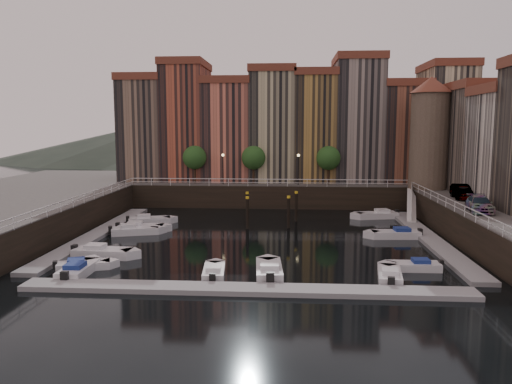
# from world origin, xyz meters

# --- Properties ---
(ground) EXTENTS (200.00, 200.00, 0.00)m
(ground) POSITION_xyz_m (0.00, 0.00, 0.00)
(ground) COLOR black
(ground) RESTS_ON ground
(quay_far) EXTENTS (80.00, 20.00, 3.00)m
(quay_far) POSITION_xyz_m (0.00, 26.00, 1.50)
(quay_far) COLOR black
(quay_far) RESTS_ON ground
(dock_left) EXTENTS (2.00, 28.00, 0.35)m
(dock_left) POSITION_xyz_m (-16.20, -1.00, 0.17)
(dock_left) COLOR gray
(dock_left) RESTS_ON ground
(dock_right) EXTENTS (2.00, 28.00, 0.35)m
(dock_right) POSITION_xyz_m (16.20, -1.00, 0.17)
(dock_right) COLOR gray
(dock_right) RESTS_ON ground
(dock_near) EXTENTS (30.00, 2.00, 0.35)m
(dock_near) POSITION_xyz_m (0.00, -17.00, 0.17)
(dock_near) COLOR gray
(dock_near) RESTS_ON ground
(mountains) EXTENTS (145.00, 100.00, 18.00)m
(mountains) POSITION_xyz_m (1.72, 110.00, 7.92)
(mountains) COLOR #2D382D
(mountains) RESTS_ON ground
(far_terrace) EXTENTS (48.70, 10.30, 17.50)m
(far_terrace) POSITION_xyz_m (3.31, 23.50, 10.95)
(far_terrace) COLOR #7D6350
(far_terrace) RESTS_ON quay_far
(corner_tower) EXTENTS (5.20, 5.20, 13.80)m
(corner_tower) POSITION_xyz_m (20.00, 14.50, 10.19)
(corner_tower) COLOR #6B5B4C
(corner_tower) RESTS_ON quay_right
(promenade_trees) EXTENTS (21.20, 3.20, 5.20)m
(promenade_trees) POSITION_xyz_m (-1.33, 18.20, 6.58)
(promenade_trees) COLOR black
(promenade_trees) RESTS_ON quay_far
(street_lamps) EXTENTS (10.36, 0.36, 4.18)m
(street_lamps) POSITION_xyz_m (-1.00, 17.20, 5.90)
(street_lamps) COLOR black
(street_lamps) RESTS_ON quay_far
(railings) EXTENTS (36.08, 34.04, 0.52)m
(railings) POSITION_xyz_m (0.00, 4.88, 3.79)
(railings) COLOR white
(railings) RESTS_ON ground
(gangway) EXTENTS (2.78, 8.32, 3.73)m
(gangway) POSITION_xyz_m (17.10, 10.00, 1.92)
(gangway) COLOR white
(gangway) RESTS_ON ground
(mooring_pilings) EXTENTS (5.89, 4.95, 3.78)m
(mooring_pilings) POSITION_xyz_m (0.74, 5.41, 1.65)
(mooring_pilings) COLOR black
(mooring_pilings) RESTS_ON ground
(boat_left_0) EXTENTS (4.19, 2.70, 0.94)m
(boat_left_0) POSITION_xyz_m (-12.86, -12.68, 0.32)
(boat_left_0) COLOR silver
(boat_left_0) RESTS_ON ground
(boat_left_1) EXTENTS (5.17, 2.18, 1.17)m
(boat_left_1) POSITION_xyz_m (-12.71, -9.11, 0.40)
(boat_left_1) COLOR silver
(boat_left_1) RESTS_ON ground
(boat_left_2) EXTENTS (5.00, 3.02, 1.12)m
(boat_left_2) POSITION_xyz_m (-12.77, -0.23, 0.38)
(boat_left_2) COLOR silver
(boat_left_2) RESTS_ON ground
(boat_left_3) EXTENTS (4.99, 2.26, 1.13)m
(boat_left_3) POSITION_xyz_m (-12.56, 1.18, 0.38)
(boat_left_3) COLOR silver
(boat_left_3) RESTS_ON ground
(boat_left_4) EXTENTS (4.94, 2.91, 1.11)m
(boat_left_4) POSITION_xyz_m (-12.87, 5.38, 0.37)
(boat_left_4) COLOR silver
(boat_left_4) RESTS_ON ground
(boat_right_0) EXTENTS (4.18, 1.60, 0.96)m
(boat_right_0) POSITION_xyz_m (12.37, -11.20, 0.32)
(boat_right_0) COLOR silver
(boat_right_0) RESTS_ON ground
(boat_right_2) EXTENTS (4.94, 2.08, 1.12)m
(boat_right_2) POSITION_xyz_m (13.32, -0.17, 0.38)
(boat_right_2) COLOR silver
(boat_right_2) RESTS_ON ground
(boat_right_4) EXTENTS (5.22, 2.83, 1.17)m
(boat_right_4) POSITION_xyz_m (13.32, 10.32, 0.39)
(boat_right_4) COLOR silver
(boat_right_4) RESTS_ON ground
(boat_near_0) EXTENTS (1.78, 4.81, 1.10)m
(boat_near_0) POSITION_xyz_m (-12.57, -14.08, 0.37)
(boat_near_0) COLOR silver
(boat_near_0) RESTS_ON ground
(boat_near_1) EXTENTS (1.89, 4.25, 0.96)m
(boat_near_1) POSITION_xyz_m (-2.58, -13.74, 0.32)
(boat_near_1) COLOR silver
(boat_near_1) RESTS_ON ground
(boat_near_2) EXTENTS (2.20, 5.18, 1.17)m
(boat_near_2) POSITION_xyz_m (1.41, -13.39, 0.40)
(boat_near_2) COLOR silver
(boat_near_2) RESTS_ON ground
(boat_near_3) EXTENTS (2.17, 4.47, 1.01)m
(boat_near_3) POSITION_xyz_m (9.97, -13.81, 0.34)
(boat_near_3) COLOR silver
(boat_near_3) RESTS_ON ground
(car_a) EXTENTS (2.16, 4.56, 1.50)m
(car_a) POSITION_xyz_m (21.34, 5.58, 3.75)
(car_a) COLOR gray
(car_a) RESTS_ON quay_right
(car_b) EXTENTS (2.15, 4.79, 1.53)m
(car_b) POSITION_xyz_m (21.27, 5.81, 3.76)
(car_b) COLOR gray
(car_b) RESTS_ON quay_right
(car_c) EXTENTS (2.78, 5.10, 1.40)m
(car_c) POSITION_xyz_m (20.09, -2.62, 3.70)
(car_c) COLOR gray
(car_c) RESTS_ON quay_right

